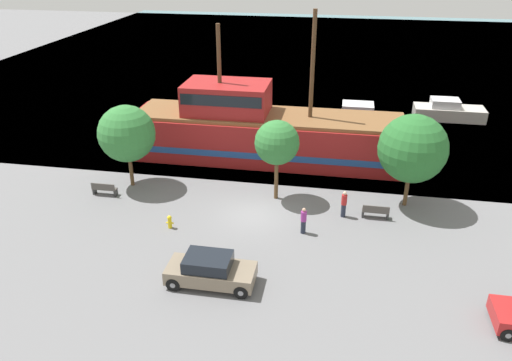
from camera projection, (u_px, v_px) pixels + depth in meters
ground_plane at (254, 214)px, 29.02m from camera, size 160.00×160.00×0.00m
water_surface at (312, 55)px, 67.92m from camera, size 80.00×80.00×0.00m
pirate_ship at (265, 131)px, 35.56m from camera, size 20.88×4.76×10.46m
moored_boat_dockside at (361, 117)px, 42.79m from camera, size 6.58×2.52×1.78m
moored_boat_outer at (448, 111)px, 43.90m from camera, size 5.96×2.26×1.80m
parked_car_curb_front at (210, 270)px, 22.92m from camera, size 4.07×1.81×1.48m
fire_hydrant at (170, 221)px, 27.49m from camera, size 0.42×0.25×0.76m
bench_promenade_east at (104, 189)px, 30.97m from camera, size 1.53×0.45×0.85m
bench_promenade_west at (376, 212)px, 28.42m from camera, size 1.50×0.45×0.85m
pedestrian_walking_near at (344, 204)px, 28.44m from camera, size 0.32×0.32×1.62m
pedestrian_walking_far at (303, 221)px, 26.86m from camera, size 0.32×0.32×1.54m
tree_row_east at (127, 134)px, 30.91m from camera, size 3.56×3.56×5.32m
tree_row_mideast at (277, 143)px, 29.22m from camera, size 2.66×2.66×5.01m
tree_row_midwest at (413, 149)px, 28.44m from camera, size 3.96×3.96×5.64m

